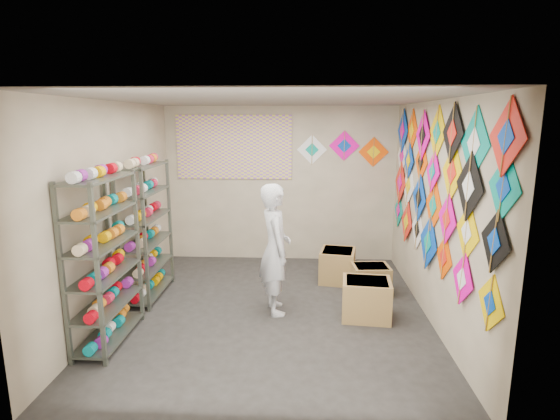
# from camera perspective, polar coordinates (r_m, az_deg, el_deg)

# --- Properties ---
(ground) EXTENTS (4.50, 4.50, 0.00)m
(ground) POSITION_cam_1_polar(r_m,az_deg,el_deg) (5.89, -1.15, -13.08)
(ground) COLOR black
(room_walls) EXTENTS (4.50, 4.50, 4.50)m
(room_walls) POSITION_cam_1_polar(r_m,az_deg,el_deg) (5.41, -1.23, 2.94)
(room_walls) COLOR tan
(room_walls) RESTS_ON ground
(shelf_rack_front) EXTENTS (0.40, 1.10, 1.90)m
(shelf_rack_front) POSITION_cam_1_polar(r_m,az_deg,el_deg) (5.21, -21.98, -6.14)
(shelf_rack_front) COLOR #4C5147
(shelf_rack_front) RESTS_ON ground
(shelf_rack_back) EXTENTS (0.40, 1.10, 1.90)m
(shelf_rack_back) POSITION_cam_1_polar(r_m,az_deg,el_deg) (6.36, -17.11, -2.63)
(shelf_rack_back) COLOR #4C5147
(shelf_rack_back) RESTS_ON ground
(string_spools) EXTENTS (0.12, 2.36, 0.12)m
(string_spools) POSITION_cam_1_polar(r_m,az_deg,el_deg) (5.75, -19.36, -3.31)
(string_spools) COLOR #E12045
(string_spools) RESTS_ON ground
(kite_wall_display) EXTENTS (0.06, 4.26, 2.04)m
(kite_wall_display) POSITION_cam_1_polar(r_m,az_deg,el_deg) (5.68, 19.19, 3.19)
(kite_wall_display) COLOR #EBBD00
(kite_wall_display) RESTS_ON room_walls
(back_wall_kites) EXTENTS (1.57, 0.02, 0.62)m
(back_wall_kites) POSITION_cam_1_polar(r_m,az_deg,el_deg) (7.61, 8.25, 7.87)
(back_wall_kites) COLOR silver
(back_wall_kites) RESTS_ON room_walls
(poster) EXTENTS (2.00, 0.01, 1.10)m
(poster) POSITION_cam_1_polar(r_m,az_deg,el_deg) (7.67, -6.04, 8.16)
(poster) COLOR #8F52B3
(poster) RESTS_ON room_walls
(shopkeeper) EXTENTS (0.82, 0.71, 1.69)m
(shopkeeper) POSITION_cam_1_polar(r_m,az_deg,el_deg) (5.61, -0.64, -5.11)
(shopkeeper) COLOR silver
(shopkeeper) RESTS_ON ground
(carton_a) EXTENTS (0.64, 0.55, 0.50)m
(carton_a) POSITION_cam_1_polar(r_m,az_deg,el_deg) (5.73, 11.20, -11.33)
(carton_a) COLOR #9E7945
(carton_a) RESTS_ON ground
(carton_b) EXTENTS (0.55, 0.46, 0.42)m
(carton_b) POSITION_cam_1_polar(r_m,az_deg,el_deg) (6.49, 11.73, -8.89)
(carton_b) COLOR #9E7945
(carton_b) RESTS_ON ground
(carton_c) EXTENTS (0.61, 0.65, 0.50)m
(carton_c) POSITION_cam_1_polar(r_m,az_deg,el_deg) (6.89, 7.51, -7.19)
(carton_c) COLOR #9E7945
(carton_c) RESTS_ON ground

